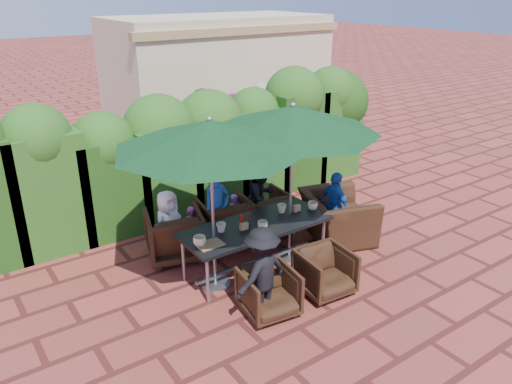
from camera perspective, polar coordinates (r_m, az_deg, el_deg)
ground at (r=7.88m, az=0.35°, el=-7.69°), size 80.00×80.00×0.00m
dining_table at (r=7.30m, az=-0.03°, el=-4.25°), size 2.24×0.90×0.75m
umbrella_left at (r=6.38m, az=-5.28°, el=6.49°), size 2.54×2.54×2.46m
umbrella_right at (r=7.14m, az=4.21°, el=8.26°), size 2.53×2.53×2.46m
chair_far_left at (r=7.84m, az=-9.29°, el=-4.59°), size 1.03×0.99×0.86m
chair_far_mid at (r=8.25m, az=-3.58°, el=-3.00°), size 0.91×0.87×0.83m
chair_far_right at (r=8.54m, az=0.91°, el=-2.12°), size 0.84×0.79×0.81m
chair_near_left at (r=6.53m, az=1.49°, el=-11.17°), size 0.75×0.71×0.69m
chair_near_right at (r=7.00m, az=7.93°, el=-8.82°), size 0.74×0.70×0.70m
chair_end_right at (r=8.41m, az=9.34°, el=-2.01°), size 1.11×1.37×1.03m
adult_far_left at (r=7.75m, az=-9.97°, el=-3.84°), size 0.65×0.53×1.14m
adult_far_mid at (r=7.98m, az=-4.47°, el=-2.04°), size 0.51×0.43×1.31m
adult_far_right at (r=8.37m, az=0.67°, el=-0.68°), size 0.73×0.59×1.33m
adult_near_left at (r=6.35m, az=0.66°, el=-9.24°), size 0.85×0.50×1.24m
adult_end_right at (r=8.39m, az=9.02°, el=-1.54°), size 0.36×0.69×1.17m
child_left at (r=8.01m, az=-7.24°, el=-4.24°), size 0.31×0.27×0.76m
child_right at (r=8.44m, az=-2.37°, el=-2.66°), size 0.29×0.24×0.75m
pedestrian_a at (r=11.58m, az=-6.00°, el=7.25°), size 1.84×1.34×1.87m
pedestrian_b at (r=12.36m, az=-2.57°, el=7.63°), size 0.77×0.48×1.58m
pedestrian_c at (r=12.50m, az=0.76°, el=8.33°), size 1.20×1.17×1.79m
cup_a at (r=6.71m, az=-6.47°, el=-5.60°), size 0.18×0.18×0.14m
cup_b at (r=7.05m, az=-4.00°, el=-4.06°), size 0.14×0.14×0.13m
cup_c at (r=7.12m, az=0.76°, el=-3.77°), size 0.15×0.15×0.12m
cup_d at (r=7.62m, az=2.97°, el=-1.90°), size 0.14×0.14×0.13m
cup_e at (r=7.76m, az=6.48°, el=-1.57°), size 0.16×0.16×0.13m
ketchup_bottle at (r=7.19m, az=-1.63°, el=-3.30°), size 0.04×0.04×0.17m
sauce_bottle at (r=7.24m, az=-0.87°, el=-3.09°), size 0.04×0.04×0.17m
serving_tray at (r=6.74m, az=-5.28°, el=-5.99°), size 0.35×0.25×0.02m
number_block_left at (r=7.11m, az=-1.38°, el=-3.92°), size 0.12×0.06×0.10m
number_block_right at (r=7.69m, az=4.67°, el=-1.86°), size 0.12×0.06×0.10m
hedge_wall at (r=9.11m, az=-9.06°, el=5.52°), size 9.10×1.60×2.49m
building at (r=14.77m, az=-4.38°, el=13.29°), size 6.20×3.08×3.20m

